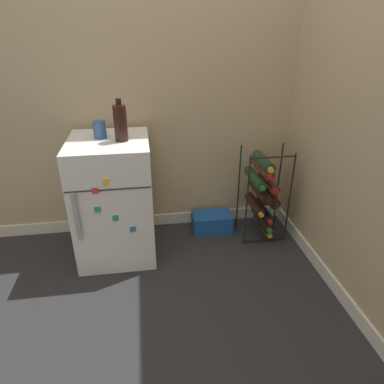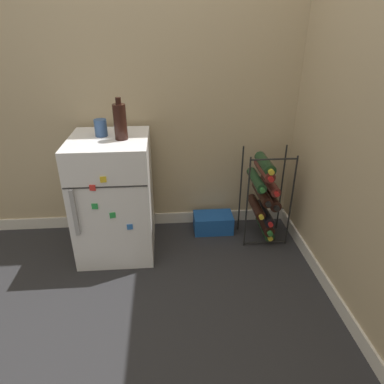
% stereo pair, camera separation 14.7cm
% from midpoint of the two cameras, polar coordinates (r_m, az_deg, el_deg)
% --- Properties ---
extents(ground_plane, '(14.00, 14.00, 0.00)m').
position_cam_midpoint_polar(ground_plane, '(2.33, -1.86, -12.96)').
color(ground_plane, '#28282B').
extents(wall_back, '(6.67, 0.07, 2.50)m').
position_cam_midpoint_polar(wall_back, '(2.46, -4.23, 20.84)').
color(wall_back, tan).
rests_on(wall_back, ground_plane).
extents(mini_fridge, '(0.50, 0.56, 0.82)m').
position_cam_midpoint_polar(mini_fridge, '(2.37, -14.60, -1.14)').
color(mini_fridge, white).
rests_on(mini_fridge, ground_plane).
extents(wine_rack, '(0.33, 0.33, 0.69)m').
position_cam_midpoint_polar(wine_rack, '(2.54, 10.03, -0.36)').
color(wine_rack, black).
rests_on(wine_rack, ground_plane).
extents(soda_box, '(0.30, 0.19, 0.14)m').
position_cam_midpoint_polar(soda_box, '(2.70, 1.73, -5.02)').
color(soda_box, '#194C9E').
rests_on(soda_box, ground_plane).
extents(fridge_top_cup, '(0.08, 0.08, 0.11)m').
position_cam_midpoint_polar(fridge_top_cup, '(2.26, -16.97, 9.91)').
color(fridge_top_cup, '#335184').
rests_on(fridge_top_cup, mini_fridge).
extents(fridge_top_bottle, '(0.08, 0.08, 0.26)m').
position_cam_midpoint_polar(fridge_top_bottle, '(2.15, -13.81, 11.14)').
color(fridge_top_bottle, black).
rests_on(fridge_top_bottle, mini_fridge).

